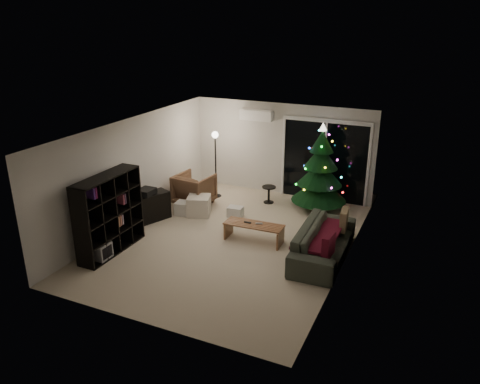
% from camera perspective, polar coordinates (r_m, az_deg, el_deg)
% --- Properties ---
extents(room, '(6.50, 7.51, 2.60)m').
position_cam_1_polar(room, '(11.07, 4.23, 1.55)').
color(room, beige).
rests_on(room, ground).
extents(bookshelf, '(0.68, 1.71, 1.67)m').
position_cam_1_polar(bookshelf, '(10.06, -16.55, -2.42)').
color(bookshelf, black).
rests_on(bookshelf, floor).
extents(media_cabinet, '(0.80, 1.16, 0.68)m').
position_cam_1_polar(media_cabinet, '(11.38, -11.22, -1.91)').
color(media_cabinet, black).
rests_on(media_cabinet, floor).
extents(stereo, '(0.34, 0.41, 0.14)m').
position_cam_1_polar(stereo, '(11.23, -11.36, 0.02)').
color(stereo, black).
rests_on(stereo, media_cabinet).
extents(armchair, '(0.96, 0.98, 0.82)m').
position_cam_1_polar(armchair, '(12.20, -5.60, 0.33)').
color(armchair, brown).
rests_on(armchair, floor).
extents(ottoman, '(0.69, 0.69, 0.48)m').
position_cam_1_polar(ottoman, '(11.60, -5.03, -1.66)').
color(ottoman, beige).
rests_on(ottoman, floor).
extents(cardboard_box_a, '(0.48, 0.39, 0.32)m').
position_cam_1_polar(cardboard_box_a, '(11.68, -6.72, -1.98)').
color(cardboard_box_a, white).
rests_on(cardboard_box_a, floor).
extents(cardboard_box_b, '(0.39, 0.31, 0.25)m').
position_cam_1_polar(cardboard_box_b, '(11.48, -0.57, -2.42)').
color(cardboard_box_b, white).
rests_on(cardboard_box_b, floor).
extents(side_table, '(0.42, 0.42, 0.45)m').
position_cam_1_polar(side_table, '(12.33, 3.52, -0.31)').
color(side_table, black).
rests_on(side_table, floor).
extents(floor_lamp, '(0.28, 0.28, 1.75)m').
position_cam_1_polar(floor_lamp, '(12.56, -2.99, 3.23)').
color(floor_lamp, black).
rests_on(floor_lamp, floor).
extents(sofa, '(0.98, 2.35, 0.68)m').
position_cam_1_polar(sofa, '(9.68, 10.14, -6.00)').
color(sofa, '#262D23').
rests_on(sofa, floor).
extents(sofa_throw, '(0.73, 1.67, 0.06)m').
position_cam_1_polar(sofa_throw, '(9.64, 9.63, -5.09)').
color(sofa_throw, '#430E1A').
rests_on(sofa_throw, sofa).
extents(cushion_a, '(0.17, 0.46, 0.45)m').
position_cam_1_polar(cushion_a, '(10.10, 12.56, -3.31)').
color(cushion_a, olive).
rests_on(cushion_a, sofa).
extents(cushion_b, '(0.16, 0.45, 0.45)m').
position_cam_1_polar(cushion_b, '(8.94, 10.74, -6.42)').
color(cushion_b, '#430E1A').
rests_on(cushion_b, sofa).
extents(coffee_table, '(1.31, 0.50, 0.41)m').
position_cam_1_polar(coffee_table, '(10.24, 1.70, -4.96)').
color(coffee_table, brown).
rests_on(coffee_table, floor).
extents(remote_a, '(0.16, 0.05, 0.02)m').
position_cam_1_polar(remote_a, '(10.20, 0.93, -3.72)').
color(remote_a, black).
rests_on(remote_a, coffee_table).
extents(remote_b, '(0.16, 0.09, 0.02)m').
position_cam_1_polar(remote_b, '(10.16, 2.34, -3.85)').
color(remote_b, slate).
rests_on(remote_b, coffee_table).
extents(christmas_tree, '(1.57, 1.57, 2.24)m').
position_cam_1_polar(christmas_tree, '(11.74, 9.78, 2.95)').
color(christmas_tree, black).
rests_on(christmas_tree, floor).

